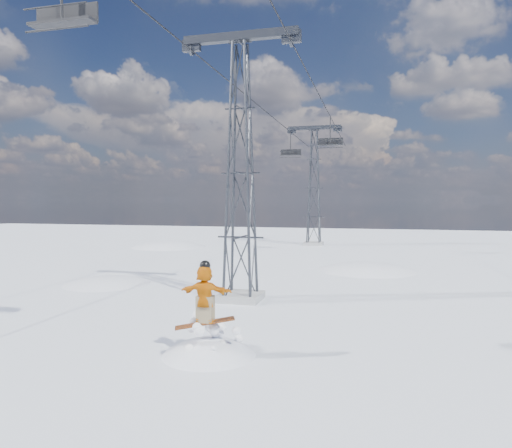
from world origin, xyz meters
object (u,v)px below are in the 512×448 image
(lift_chair_near, at_px, (64,16))
(lift_tower_near, at_px, (240,174))
(lift_tower_far, at_px, (314,188))
(snowboarder_jump, at_px, (209,412))

(lift_chair_near, bearing_deg, lift_tower_near, 75.52)
(lift_tower_far, xyz_separation_m, snowboarder_jump, (1.12, -31.95, -7.11))
(lift_tower_far, height_order, lift_chair_near, lift_tower_far)
(lift_tower_near, bearing_deg, snowboarder_jump, -80.88)
(lift_tower_near, distance_m, lift_tower_far, 25.00)
(snowboarder_jump, xyz_separation_m, lift_chair_near, (-3.32, -1.57, 10.69))
(lift_tower_near, height_order, lift_tower_far, same)
(snowboarder_jump, height_order, lift_chair_near, lift_chair_near)
(snowboarder_jump, bearing_deg, lift_tower_near, 99.12)
(lift_chair_near, bearing_deg, snowboarder_jump, 25.30)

